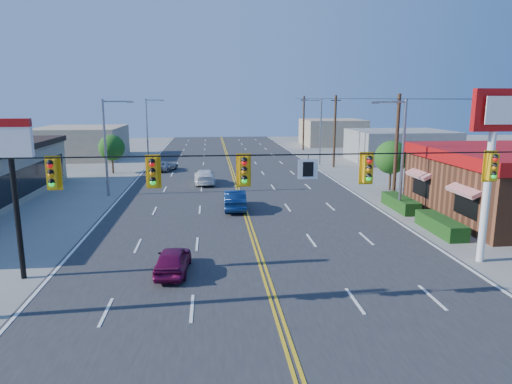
{
  "coord_description": "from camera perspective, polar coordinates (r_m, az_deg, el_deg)",
  "views": [
    {
      "loc": [
        -2.44,
        -16.55,
        8.05
      ],
      "look_at": [
        0.44,
        11.67,
        2.2
      ],
      "focal_mm": 32.0,
      "sensor_mm": 36.0,
      "label": 1
    }
  ],
  "objects": [
    {
      "name": "bld_east_far",
      "position": [
        81.64,
        9.51,
        7.38
      ],
      "size": [
        10.0,
        10.0,
        4.4
      ],
      "primitive_type": "cube",
      "color": "tan",
      "rests_on": "ground"
    },
    {
      "name": "pizza_hut_sign",
      "position": [
        22.45,
        -28.21,
        2.93
      ],
      "size": [
        1.9,
        0.3,
        6.85
      ],
      "color": "black",
      "rests_on": "ground"
    },
    {
      "name": "utility_pole_near",
      "position": [
        37.72,
        17.13,
        5.28
      ],
      "size": [
        0.28,
        0.28,
        8.4
      ],
      "primitive_type": "cylinder",
      "color": "#47301E",
      "rests_on": "ground"
    },
    {
      "name": "streetlight_nw",
      "position": [
        65.19,
        -13.31,
        8.23
      ],
      "size": [
        2.55,
        0.25,
        8.0
      ],
      "color": "gray",
      "rests_on": "ground"
    },
    {
      "name": "signal_span",
      "position": [
        17.01,
        2.12,
        0.92
      ],
      "size": [
        24.32,
        0.34,
        9.0
      ],
      "color": "#47301E",
      "rests_on": "ground"
    },
    {
      "name": "ground",
      "position": [
        18.57,
        2.38,
        -14.05
      ],
      "size": [
        160.0,
        160.0,
        0.0
      ],
      "primitive_type": "plane",
      "color": "gray",
      "rests_on": "ground"
    },
    {
      "name": "tree_west",
      "position": [
        51.91,
        -17.6,
        5.3
      ],
      "size": [
        2.8,
        2.8,
        4.2
      ],
      "color": "#47301E",
      "rests_on": "ground"
    },
    {
      "name": "car_magenta",
      "position": [
        21.77,
        -10.36,
        -8.5
      ],
      "size": [
        1.69,
        3.73,
        1.24
      ],
      "primitive_type": "imported",
      "rotation": [
        0.0,
        0.0,
        3.08
      ],
      "color": "maroon",
      "rests_on": "ground"
    },
    {
      "name": "car_white",
      "position": [
        43.58,
        -6.44,
        1.85
      ],
      "size": [
        2.07,
        4.77,
        1.37
      ],
      "primitive_type": "imported",
      "rotation": [
        0.0,
        0.0,
        3.18
      ],
      "color": "white",
      "rests_on": "ground"
    },
    {
      "name": "car_blue",
      "position": [
        33.41,
        -2.69,
        -1.03
      ],
      "size": [
        1.6,
        4.42,
        1.45
      ],
      "primitive_type": "imported",
      "rotation": [
        0.0,
        0.0,
        3.13
      ],
      "color": "navy",
      "rests_on": "ground"
    },
    {
      "name": "streetlight_ne",
      "position": [
        56.25,
        7.88,
        7.94
      ],
      "size": [
        2.55,
        0.25,
        8.0
      ],
      "color": "gray",
      "rests_on": "ground"
    },
    {
      "name": "streetlight_se",
      "position": [
        33.48,
        17.57,
        5.05
      ],
      "size": [
        2.55,
        0.25,
        8.0
      ],
      "color": "gray",
      "rests_on": "ground"
    },
    {
      "name": "utility_pole_mid",
      "position": [
        54.69,
        9.81,
        7.45
      ],
      "size": [
        0.28,
        0.28,
        8.4
      ],
      "primitive_type": "cylinder",
      "color": "#47301E",
      "rests_on": "ground"
    },
    {
      "name": "tree_kfc_rear",
      "position": [
        42.03,
        16.57,
        4.18
      ],
      "size": [
        2.94,
        2.94,
        4.41
      ],
      "color": "#47301E",
      "rests_on": "ground"
    },
    {
      "name": "bld_west_far",
      "position": [
        67.16,
        -21.06,
        5.8
      ],
      "size": [
        11.0,
        12.0,
        4.2
      ],
      "primitive_type": "cube",
      "color": "tan",
      "rests_on": "ground"
    },
    {
      "name": "car_silver",
      "position": [
        52.3,
        -11.23,
        3.16
      ],
      "size": [
        2.95,
        4.18,
        1.06
      ],
      "primitive_type": "imported",
      "rotation": [
        0.0,
        0.0,
        2.8
      ],
      "color": "#ABABB0",
      "rests_on": "ground"
    },
    {
      "name": "bld_east_mid",
      "position": [
        61.9,
        17.56,
        5.5
      ],
      "size": [
        12.0,
        10.0,
        4.0
      ],
      "primitive_type": "cube",
      "color": "gray",
      "rests_on": "ground"
    },
    {
      "name": "kfc_pylon",
      "position": [
        24.64,
        27.41,
        5.68
      ],
      "size": [
        2.2,
        0.36,
        8.5
      ],
      "color": "white",
      "rests_on": "ground"
    },
    {
      "name": "streetlight_sw",
      "position": [
        39.61,
        -18.07,
        5.96
      ],
      "size": [
        2.55,
        0.25,
        8.0
      ],
      "color": "gray",
      "rests_on": "ground"
    },
    {
      "name": "utility_pole_far",
      "position": [
        72.16,
        5.97,
        8.53
      ],
      "size": [
        0.28,
        0.28,
        8.4
      ],
      "primitive_type": "cylinder",
      "color": "#47301E",
      "rests_on": "ground"
    },
    {
      "name": "road",
      "position": [
        37.5,
        -1.95,
        -0.7
      ],
      "size": [
        20.0,
        120.0,
        0.06
      ],
      "primitive_type": "cube",
      "color": "#2D2D30",
      "rests_on": "ground"
    }
  ]
}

